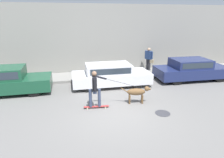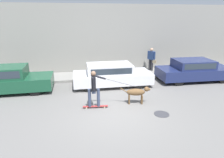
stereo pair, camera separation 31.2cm
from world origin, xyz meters
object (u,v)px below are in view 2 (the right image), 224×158
object	(u,v)px
parked_car_1	(112,75)
pedestrian_with_bag	(151,58)
parked_car_2	(194,70)
skateboarder	(94,87)
parked_car_0	(8,80)
dog	(137,92)

from	to	relation	value
parked_car_1	pedestrian_with_bag	distance (m)	3.94
parked_car_2	skateboarder	size ratio (longest dim) A/B	1.61
parked_car_0	dog	size ratio (longest dim) A/B	3.28
parked_car_2	pedestrian_with_bag	distance (m)	2.94
parked_car_2	skateboarder	bearing A→B (deg)	-154.61
dog	skateboarder	size ratio (longest dim) A/B	0.47
parked_car_0	parked_car_2	world-z (taller)	parked_car_0
parked_car_0	parked_car_2	bearing A→B (deg)	-0.16
pedestrian_with_bag	parked_car_0	bearing A→B (deg)	-15.85
parked_car_1	pedestrian_with_bag	bearing A→B (deg)	35.84
parked_car_1	dog	distance (m)	2.70
parked_car_0	dog	distance (m)	6.59
parked_car_2	pedestrian_with_bag	xyz separation A→B (m)	(-1.88, 2.23, 0.37)
parked_car_0	parked_car_2	size ratio (longest dim) A/B	0.96
pedestrian_with_bag	skateboarder	bearing A→B (deg)	17.53
skateboarder	pedestrian_with_bag	distance (m)	6.69
parked_car_1	dog	size ratio (longest dim) A/B	3.30
skateboarder	pedestrian_with_bag	size ratio (longest dim) A/B	1.81
parked_car_2	dog	size ratio (longest dim) A/B	3.43
skateboarder	parked_car_1	bearing A→B (deg)	70.74
parked_car_1	dog	xyz separation A→B (m)	(0.64, -2.62, -0.08)
dog	skateboarder	distance (m)	1.95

